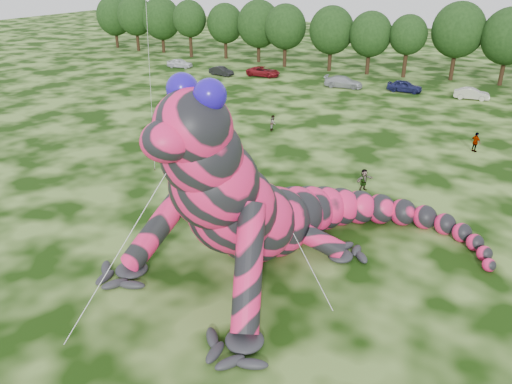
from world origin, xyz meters
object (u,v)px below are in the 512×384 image
Objects in this scene: car_5 at (472,94)px; car_2 at (263,72)px; tree_10 at (457,42)px; spectator_5 at (364,180)px; tree_2 at (162,25)px; tree_3 at (190,29)px; tree_1 at (136,23)px; tree_6 at (285,36)px; tree_4 at (225,31)px; spectator_4 at (210,85)px; flying_kite at (146,2)px; tree_9 at (407,46)px; inflatable_gecko at (273,162)px; tree_0 at (115,22)px; car_3 at (343,82)px; spectator_1 at (273,123)px; car_4 at (405,86)px; tree_7 at (331,39)px; car_0 at (180,63)px; spectator_0 at (173,126)px; car_1 at (221,71)px; tree_8 at (370,43)px; tree_5 at (259,31)px; spectator_3 at (476,142)px; tree_11 at (507,47)px.

car_2 is at bearing 83.12° from car_5.
spectator_5 is at bearing -89.87° from tree_10.
tree_2 reaches higher than tree_3.
tree_1 reaches higher than tree_6.
spectator_4 is at bearing -63.85° from tree_4.
spectator_4 is (16.77, -20.13, -3.86)m from tree_3.
tree_9 is at bearing 82.15° from flying_kite.
tree_0 is (-59.85, 53.64, -0.69)m from inflatable_gecko.
tree_3 is at bearing -6.56° from tree_0.
car_3 is 3.24× the size of spectator_1.
car_5 is (8.05, -0.02, -0.07)m from car_4.
tree_1 is 1.04× the size of tree_7.
car_4 is (35.01, 0.09, 0.05)m from car_0.
tree_9 reaches higher than spectator_0.
car_3 is at bearing -78.41° from car_1.
inflatable_gecko is 2.51× the size of tree_9.
tree_10 is (6.33, 1.23, 0.91)m from tree_9.
tree_8 is 2.18× the size of car_5.
spectator_1 is at bearing -36.29° from tree_1.
tree_3 is 6.30m from tree_4.
car_1 is 9.98m from spectator_4.
tree_3 is 1.06× the size of tree_8.
spectator_5 is at bearing -66.62° from tree_7.
car_0 is (-8.65, -10.26, -4.21)m from tree_5.
car_0 is at bearing 135.77° from spectator_4.
spectator_3 is (56.74, -30.08, -3.94)m from tree_2.
spectator_1 is 0.94× the size of spectator_5.
tree_7 reaches higher than car_0.
spectator_5 is (6.43, -41.20, -3.51)m from tree_9.
tree_7 is 0.90× the size of tree_10.
car_4 is (32.87, -10.45, -3.78)m from tree_4.
tree_5 is 5.84m from tree_6.
tree_6 is 30.32m from car_5.
inflatable_gecko is 12.02× the size of spectator_0.
tree_4 is 1.80× the size of car_3.
tree_2 is 24.14m from car_1.
tree_9 is 26.71m from car_1.
tree_0 is 55.66m from tree_9.
tree_1 reaches higher than spectator_0.
tree_7 is 22.09m from spectator_4.
tree_5 reaches higher than spectator_5.
tree_9 is 2.14× the size of car_0.
car_5 is (59.63, -9.81, -4.23)m from tree_1.
tree_10 is 33.07m from car_1.
tree_3 is (-41.01, 51.48, -0.73)m from inflatable_gecko.
tree_4 reaches higher than spectator_5.
car_5 is (43.06, 0.07, -0.02)m from car_0.
tree_3 is 2.33× the size of car_0.
tree_11 is 42.72m from spectator_5.
tree_6 is at bearing -179.08° from tree_7.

